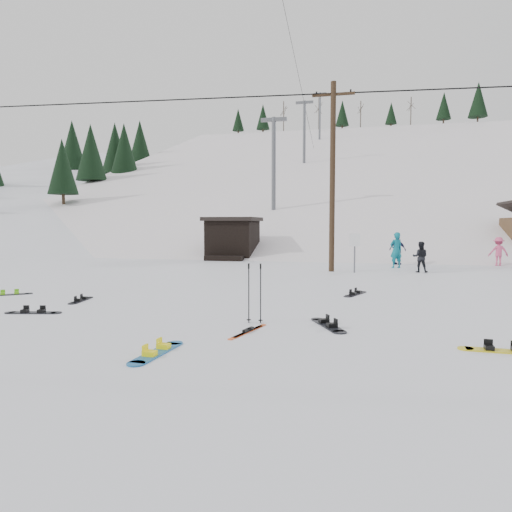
# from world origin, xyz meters

# --- Properties ---
(ground) EXTENTS (200.00, 200.00, 0.00)m
(ground) POSITION_xyz_m (0.00, 0.00, 0.00)
(ground) COLOR white
(ground) RESTS_ON ground
(ski_slope) EXTENTS (60.00, 85.24, 65.97)m
(ski_slope) POSITION_xyz_m (0.00, 55.00, -12.00)
(ski_slope) COLOR white
(ski_slope) RESTS_ON ground
(ridge_left) EXTENTS (47.54, 95.03, 58.38)m
(ridge_left) POSITION_xyz_m (-36.00, 48.00, -11.00)
(ridge_left) COLOR white
(ridge_left) RESTS_ON ground
(treeline_left) EXTENTS (20.00, 64.00, 10.00)m
(treeline_left) POSITION_xyz_m (-34.00, 40.00, 0.00)
(treeline_left) COLOR black
(treeline_left) RESTS_ON ground
(treeline_crest) EXTENTS (50.00, 6.00, 10.00)m
(treeline_crest) POSITION_xyz_m (0.00, 86.00, 0.00)
(treeline_crest) COLOR black
(treeline_crest) RESTS_ON ski_slope
(utility_pole) EXTENTS (2.00, 0.26, 9.00)m
(utility_pole) POSITION_xyz_m (2.00, 14.00, 4.68)
(utility_pole) COLOR #3A2819
(utility_pole) RESTS_ON ground
(trail_sign) EXTENTS (0.50, 0.09, 1.85)m
(trail_sign) POSITION_xyz_m (3.10, 13.58, 1.27)
(trail_sign) COLOR #595B60
(trail_sign) RESTS_ON ground
(lift_hut) EXTENTS (3.40, 4.10, 2.75)m
(lift_hut) POSITION_xyz_m (-5.00, 20.94, 1.36)
(lift_hut) COLOR black
(lift_hut) RESTS_ON ground
(lift_tower_near) EXTENTS (2.20, 0.36, 8.00)m
(lift_tower_near) POSITION_xyz_m (-4.00, 30.00, 7.86)
(lift_tower_near) COLOR #595B60
(lift_tower_near) RESTS_ON ski_slope
(lift_tower_mid) EXTENTS (2.20, 0.36, 8.00)m
(lift_tower_mid) POSITION_xyz_m (-4.00, 50.00, 14.36)
(lift_tower_mid) COLOR #595B60
(lift_tower_mid) RESTS_ON ski_slope
(lift_tower_far) EXTENTS (2.20, 0.36, 8.00)m
(lift_tower_far) POSITION_xyz_m (-4.00, 70.00, 20.86)
(lift_tower_far) COLOR #595B60
(lift_tower_far) RESTS_ON ski_slope
(hero_snowboard) EXTENTS (0.41, 1.64, 0.12)m
(hero_snowboard) POSITION_xyz_m (-0.03, -0.94, 0.03)
(hero_snowboard) COLOR #1A66AA
(hero_snowboard) RESTS_ON ground
(hero_skis) EXTENTS (0.47, 1.51, 0.08)m
(hero_skis) POSITION_xyz_m (1.15, 0.99, 0.02)
(hero_skis) COLOR #DE4916
(hero_skis) RESTS_ON ground
(ski_poles) EXTENTS (0.38, 0.10, 1.38)m
(ski_poles) POSITION_xyz_m (1.07, 1.89, 0.71)
(ski_poles) COLOR black
(ski_poles) RESTS_ON ground
(board_scatter_a) EXTENTS (1.44, 0.52, 0.10)m
(board_scatter_a) POSITION_xyz_m (-4.74, 1.71, 0.03)
(board_scatter_a) COLOR black
(board_scatter_a) RESTS_ON ground
(board_scatter_b) EXTENTS (0.42, 1.33, 0.09)m
(board_scatter_b) POSITION_xyz_m (-4.69, 3.67, 0.02)
(board_scatter_b) COLOR black
(board_scatter_b) RESTS_ON ground
(board_scatter_c) EXTENTS (1.12, 0.93, 0.09)m
(board_scatter_c) POSITION_xyz_m (-7.61, 4.13, 0.02)
(board_scatter_c) COLOR black
(board_scatter_c) RESTS_ON ground
(board_scatter_d) EXTENTS (0.89, 1.49, 0.11)m
(board_scatter_d) POSITION_xyz_m (2.75, 1.96, 0.03)
(board_scatter_d) COLOR black
(board_scatter_d) RESTS_ON ground
(board_scatter_e) EXTENTS (1.50, 0.33, 0.11)m
(board_scatter_e) POSITION_xyz_m (5.95, 0.58, 0.03)
(board_scatter_e) COLOR yellow
(board_scatter_e) RESTS_ON ground
(board_scatter_f) EXTENTS (0.71, 1.39, 0.10)m
(board_scatter_f) POSITION_xyz_m (3.27, 6.81, 0.03)
(board_scatter_f) COLOR black
(board_scatter_f) RESTS_ON ground
(skier_teal) EXTENTS (0.81, 0.72, 1.87)m
(skier_teal) POSITION_xyz_m (5.16, 16.57, 0.93)
(skier_teal) COLOR #0D7486
(skier_teal) RESTS_ON ground
(skier_dark) EXTENTS (0.77, 0.63, 1.47)m
(skier_dark) POSITION_xyz_m (6.13, 14.51, 0.73)
(skier_dark) COLOR black
(skier_dark) RESTS_ON ground
(skier_pink) EXTENTS (1.04, 0.63, 1.58)m
(skier_pink) POSITION_xyz_m (10.72, 19.13, 0.79)
(skier_pink) COLOR #DB4D7B
(skier_pink) RESTS_ON ground
(skier_navy) EXTENTS (1.05, 0.86, 1.68)m
(skier_navy) POSITION_xyz_m (5.38, 18.56, 0.84)
(skier_navy) COLOR #191C3F
(skier_navy) RESTS_ON ground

